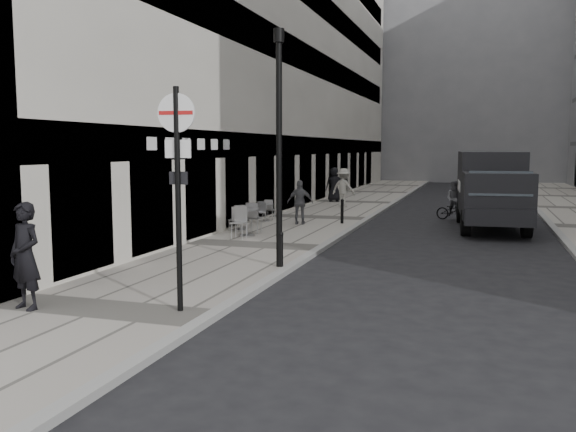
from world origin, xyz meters
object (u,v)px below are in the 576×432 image
at_px(sign_post, 178,169).
at_px(panel_van, 492,186).
at_px(walking_man, 25,256).
at_px(lamppost, 279,137).
at_px(cyclist, 455,205).

relative_size(sign_post, panel_van, 0.63).
relative_size(walking_man, lamppost, 0.34).
relative_size(walking_man, cyclist, 1.17).
height_order(walking_man, sign_post, sign_post).
height_order(lamppost, panel_van, lamppost).
relative_size(lamppost, cyclist, 3.44).
distance_m(panel_van, cyclist, 2.98).
bearing_deg(panel_van, walking_man, -122.54).
height_order(walking_man, cyclist, walking_man).
xyz_separation_m(walking_man, lamppost, (3.05, 5.08, 2.17)).
distance_m(walking_man, panel_van, 16.92).
distance_m(walking_man, sign_post, 3.16).
relative_size(sign_post, cyclist, 2.39).
bearing_deg(walking_man, sign_post, 29.49).
bearing_deg(sign_post, cyclist, 70.91).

